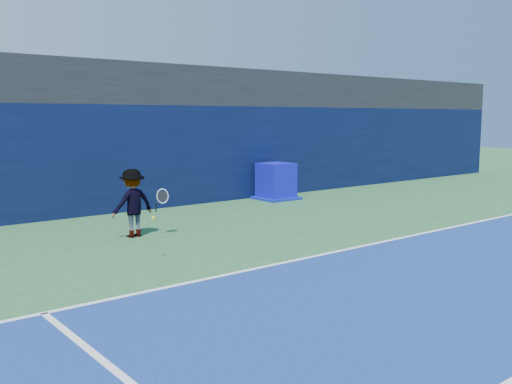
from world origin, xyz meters
The scene contains 7 objects.
ground centered at (0.00, 0.00, 0.00)m, with size 80.00×80.00×0.00m, color #2D6436.
baseline centered at (0.00, 3.00, 0.01)m, with size 24.00×0.10×0.01m, color white.
stadium_band centered at (0.00, 11.50, 3.60)m, with size 36.00×3.00×1.20m, color black.
back_wall_assembly centered at (0.00, 10.50, 1.50)m, with size 36.00×1.03×3.00m.
equipment_cart centered at (4.58, 9.33, 0.54)m, with size 1.24×1.24×1.18m.
tennis_player centered at (-1.74, 6.85, 0.76)m, with size 1.24×0.70×1.52m.
tennis_ball centered at (-2.43, 4.61, 0.82)m, with size 0.07×0.07×0.07m.
Camera 1 is at (-7.39, -4.66, 2.67)m, focal length 40.00 mm.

